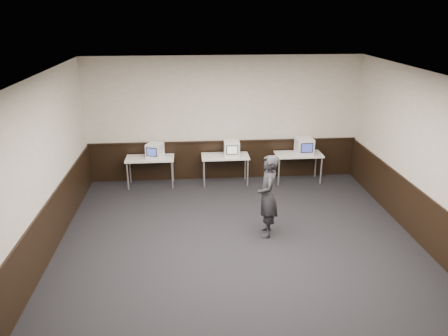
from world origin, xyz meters
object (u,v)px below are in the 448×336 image
object	(u,v)px
desk_left	(150,160)
emac_left	(155,151)
desk_center	(225,158)
emac_center	(232,148)
emac_right	(304,146)
desk_right	(298,156)
person	(268,196)

from	to	relation	value
desk_left	emac_left	size ratio (longest dim) A/B	2.46
desk_center	emac_center	size ratio (longest dim) A/B	2.76
emac_left	emac_right	size ratio (longest dim) A/B	1.03
desk_left	desk_right	distance (m)	3.80
desk_center	emac_left	size ratio (longest dim) A/B	2.46
desk_right	person	world-z (taller)	person
desk_right	person	bearing A→B (deg)	-115.05
desk_right	emac_center	bearing A→B (deg)	-179.51
desk_right	emac_left	size ratio (longest dim) A/B	2.46
desk_center	emac_right	xyz separation A→B (m)	(2.03, -0.04, 0.28)
desk_right	desk_left	bearing A→B (deg)	180.00
person	emac_right	bearing A→B (deg)	160.28
desk_center	emac_left	xyz separation A→B (m)	(-1.77, -0.01, 0.26)
desk_center	emac_right	distance (m)	2.05
emac_right	person	bearing A→B (deg)	-119.72
desk_center	desk_right	xyz separation A→B (m)	(1.90, 0.00, 0.00)
emac_center	desk_center	bearing A→B (deg)	177.22
desk_left	person	bearing A→B (deg)	-48.24
desk_left	emac_center	bearing A→B (deg)	-0.42
desk_right	emac_right	xyz separation A→B (m)	(0.13, -0.04, 0.28)
desk_left	emac_center	world-z (taller)	emac_center
desk_center	emac_left	distance (m)	1.78
emac_center	emac_right	xyz separation A→B (m)	(1.86, -0.03, 0.02)
desk_left	emac_right	distance (m)	3.94
desk_left	emac_center	distance (m)	2.08
desk_center	person	bearing A→B (deg)	-77.99
desk_center	emac_right	bearing A→B (deg)	-1.16
desk_center	emac_left	bearing A→B (deg)	-179.80
emac_center	person	size ratio (longest dim) A/B	0.26
emac_center	person	xyz separation A→B (m)	(0.43, -2.78, -0.11)
desk_left	desk_right	bearing A→B (deg)	0.00
desk_left	desk_center	bearing A→B (deg)	0.00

